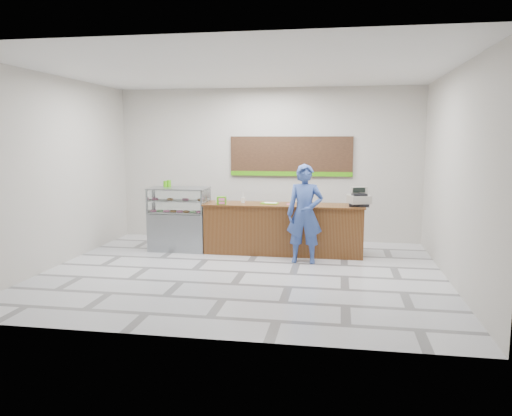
% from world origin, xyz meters
% --- Properties ---
extents(floor, '(7.00, 7.00, 0.00)m').
position_xyz_m(floor, '(0.00, 0.00, 0.00)').
color(floor, silver).
rests_on(floor, ground).
extents(back_wall, '(7.00, 0.00, 7.00)m').
position_xyz_m(back_wall, '(0.00, 3.00, 1.75)').
color(back_wall, '#B8B3A9').
rests_on(back_wall, floor).
extents(ceiling, '(7.00, 7.00, 0.00)m').
position_xyz_m(ceiling, '(0.00, 0.00, 3.50)').
color(ceiling, silver).
rests_on(ceiling, back_wall).
extents(sales_counter, '(3.26, 0.76, 1.03)m').
position_xyz_m(sales_counter, '(0.55, 1.55, 0.52)').
color(sales_counter, brown).
rests_on(sales_counter, floor).
extents(display_case, '(1.22, 0.72, 1.33)m').
position_xyz_m(display_case, '(-1.67, 1.55, 0.68)').
color(display_case, gray).
rests_on(display_case, floor).
extents(menu_board, '(2.80, 0.06, 0.90)m').
position_xyz_m(menu_board, '(0.55, 2.96, 1.93)').
color(menu_board, black).
rests_on(menu_board, back_wall).
extents(cash_register, '(0.49, 0.50, 0.37)m').
position_xyz_m(cash_register, '(2.05, 1.52, 1.17)').
color(cash_register, black).
rests_on(cash_register, sales_counter).
extents(card_terminal, '(0.08, 0.16, 0.04)m').
position_xyz_m(card_terminal, '(1.14, 1.51, 1.05)').
color(card_terminal, black).
rests_on(card_terminal, sales_counter).
extents(serving_tray, '(0.35, 0.26, 0.02)m').
position_xyz_m(serving_tray, '(0.26, 1.57, 1.04)').
color(serving_tray, '#5FB00F').
rests_on(serving_tray, sales_counter).
extents(napkin_box, '(0.15, 0.15, 0.11)m').
position_xyz_m(napkin_box, '(-0.81, 1.64, 1.08)').
color(napkin_box, white).
rests_on(napkin_box, sales_counter).
extents(straw_cup, '(0.08, 0.08, 0.12)m').
position_xyz_m(straw_cup, '(-0.31, 1.59, 1.09)').
color(straw_cup, silver).
rests_on(straw_cup, sales_counter).
extents(promo_box, '(0.19, 0.14, 0.16)m').
position_xyz_m(promo_box, '(-0.68, 1.28, 1.11)').
color(promo_box, '#40990B').
rests_on(promo_box, sales_counter).
extents(donut_decal, '(0.15, 0.15, 0.00)m').
position_xyz_m(donut_decal, '(0.67, 1.54, 1.03)').
color(donut_decal, pink).
rests_on(donut_decal, sales_counter).
extents(green_cup_left, '(0.09, 0.09, 0.14)m').
position_xyz_m(green_cup_left, '(-1.94, 1.71, 1.40)').
color(green_cup_left, '#40990B').
rests_on(green_cup_left, display_case).
extents(green_cup_right, '(0.08, 0.08, 0.13)m').
position_xyz_m(green_cup_right, '(-2.00, 1.64, 1.39)').
color(green_cup_right, '#40990B').
rests_on(green_cup_right, display_case).
extents(customer, '(0.70, 0.47, 1.88)m').
position_xyz_m(customer, '(1.03, 0.91, 0.94)').
color(customer, '#314B92').
rests_on(customer, floor).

